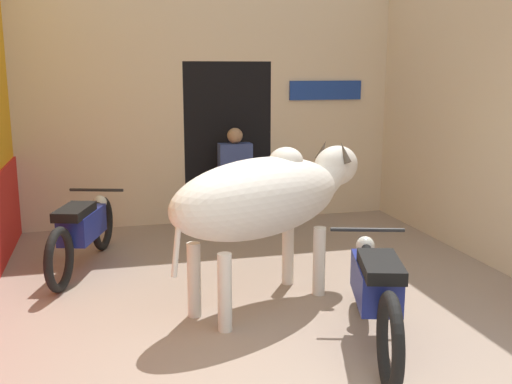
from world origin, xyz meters
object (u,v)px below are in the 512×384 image
plastic_stool (259,207)px  cow (268,196)px  motorcycle_far (82,229)px  motorcycle_near (375,290)px  shopkeeper_seated (236,177)px

plastic_stool → cow: bearing=-103.1°
motorcycle_far → plastic_stool: size_ratio=4.11×
motorcycle_near → plastic_stool: (0.06, 3.52, -0.19)m
cow → plastic_stool: size_ratio=4.75×
shopkeeper_seated → cow: bearing=-96.2°
cow → plastic_stool: 2.69m
motorcycle_near → plastic_stool: 3.53m
cow → plastic_stool: (0.59, 2.53, -0.70)m
cow → shopkeeper_seated: 2.50m
cow → shopkeeper_seated: cow is taller
cow → motorcycle_far: bearing=139.8°
plastic_stool → shopkeeper_seated: bearing=-168.9°
motorcycle_near → motorcycle_far: motorcycle_near is taller
motorcycle_far → shopkeeper_seated: shopkeeper_seated is taller
cow → motorcycle_near: bearing=-61.8°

